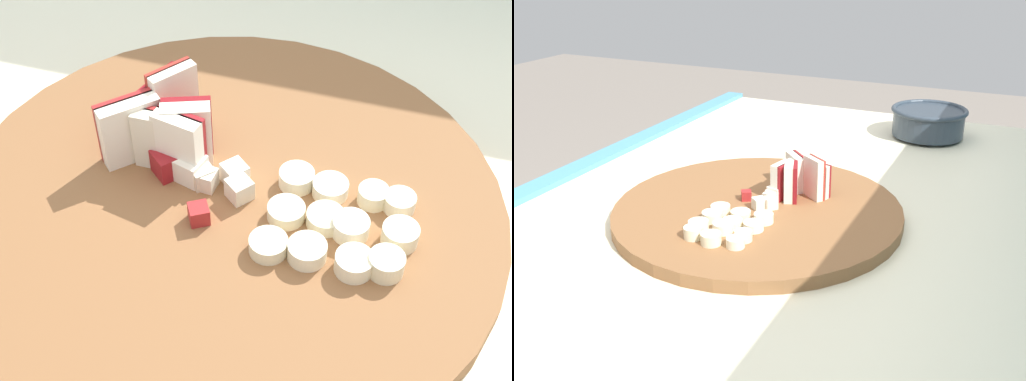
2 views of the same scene
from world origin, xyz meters
TOP-DOWN VIEW (x-y plane):
  - tile_backsplash at (0.00, 0.45)m, footprint 2.40×0.04m
  - cutting_board at (-0.09, -0.04)m, footprint 0.41×0.41m
  - apple_wedge_fan at (-0.16, -0.00)m, footprint 0.09×0.08m
  - apple_dice_pile at (-0.12, -0.03)m, footprint 0.09×0.07m
  - banana_slice_rows at (-0.01, -0.05)m, footprint 0.11×0.09m

SIDE VIEW (x-z plane):
  - tile_backsplash at x=0.00m, z-range 0.00..1.26m
  - cutting_board at x=-0.09m, z-range 0.89..0.91m
  - banana_slice_rows at x=-0.01m, z-range 0.91..0.92m
  - apple_dice_pile at x=-0.12m, z-range 0.91..0.93m
  - apple_wedge_fan at x=-0.16m, z-range 0.90..0.97m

